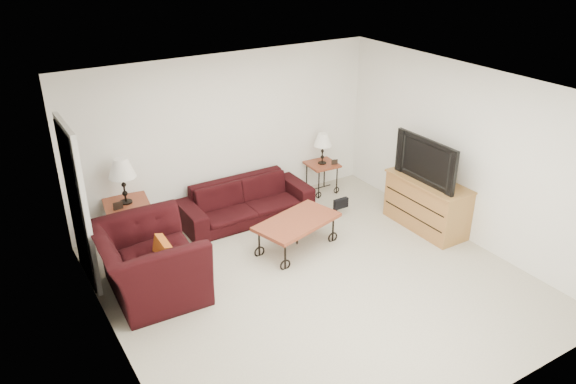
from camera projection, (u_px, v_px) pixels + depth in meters
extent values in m
plane|color=beige|center=(316.00, 282.00, 7.20)|extent=(5.00, 5.00, 0.00)
cube|color=white|center=(227.00, 135.00, 8.59)|extent=(5.00, 0.02, 2.50)
cube|color=white|center=(485.00, 303.00, 4.74)|extent=(5.00, 0.02, 2.50)
cube|color=white|center=(108.00, 252.00, 5.48)|extent=(0.02, 5.00, 2.50)
cube|color=white|center=(466.00, 154.00, 7.84)|extent=(0.02, 5.00, 2.50)
plane|color=white|center=(321.00, 92.00, 6.12)|extent=(5.00, 5.00, 0.00)
cube|color=black|center=(77.00, 207.00, 6.87)|extent=(0.08, 0.94, 2.04)
imported|color=black|center=(246.00, 201.00, 8.65)|extent=(2.06, 0.81, 0.60)
cube|color=brown|center=(129.00, 223.00, 7.93)|extent=(0.68, 0.68, 0.66)
cube|color=brown|center=(322.00, 178.00, 9.53)|extent=(0.52, 0.52, 0.53)
cube|color=black|center=(118.00, 206.00, 7.58)|extent=(0.13, 0.02, 0.11)
cube|color=black|center=(335.00, 162.00, 9.35)|extent=(0.11, 0.04, 0.09)
cube|color=brown|center=(297.00, 234.00, 7.86)|extent=(1.33, 0.94, 0.45)
imported|color=black|center=(149.00, 262.00, 6.81)|extent=(1.23, 1.39, 0.88)
cube|color=#C57519|center=(162.00, 255.00, 6.81)|extent=(0.12, 0.40, 0.40)
cube|color=olive|center=(427.00, 204.00, 8.36)|extent=(0.54, 1.29, 0.78)
imported|color=black|center=(431.00, 159.00, 8.04)|extent=(0.15, 1.16, 0.67)
ellipsoid|color=black|center=(336.00, 198.00, 8.87)|extent=(0.46, 0.41, 0.50)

